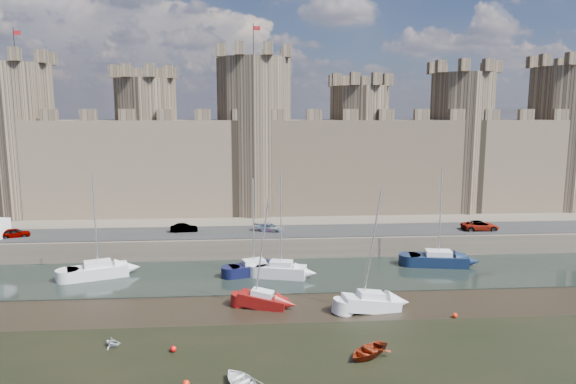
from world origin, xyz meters
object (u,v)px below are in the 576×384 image
object	(u,v)px
car_2	(269,228)
sailboat_0	(98,270)
sailboat_1	(254,268)
sailboat_2	(281,270)
sailboat_4	(262,299)
sailboat_5	(371,302)
car_0	(15,233)
car_3	(480,226)
sailboat_3	(438,259)
car_1	(184,228)

from	to	relation	value
car_2	sailboat_0	world-z (taller)	sailboat_0
sailboat_1	sailboat_0	bearing A→B (deg)	161.28
car_2	sailboat_2	world-z (taller)	sailboat_2
sailboat_4	sailboat_2	bearing A→B (deg)	91.46
car_2	sailboat_0	size ratio (longest dim) A/B	0.33
sailboat_4	sailboat_5	world-z (taller)	sailboat_5
car_2	car_0	bearing A→B (deg)	110.40
car_0	sailboat_2	size ratio (longest dim) A/B	0.30
car_3	sailboat_2	distance (m)	28.13
sailboat_0	sailboat_3	distance (m)	38.04
sailboat_3	sailboat_4	xyz separation A→B (m)	(-20.58, -11.16, -0.11)
car_2	sailboat_1	distance (m)	10.22
car_2	sailboat_3	distance (m)	21.01
sailboat_0	sailboat_5	xyz separation A→B (m)	(27.14, -11.15, -0.08)
car_2	sailboat_2	bearing A→B (deg)	-156.45
sailboat_5	car_2	bearing A→B (deg)	103.86
sailboat_2	sailboat_4	distance (m)	8.61
car_1	sailboat_0	xyz separation A→B (m)	(-7.93, -10.08, -2.20)
sailboat_1	car_0	bearing A→B (deg)	144.71
sailboat_5	car_3	bearing A→B (deg)	37.75
car_0	sailboat_0	bearing A→B (deg)	-142.56
sailboat_5	sailboat_4	bearing A→B (deg)	163.31
car_0	car_2	bearing A→B (deg)	-105.56
car_2	sailboat_4	world-z (taller)	sailboat_4
car_0	sailboat_4	world-z (taller)	sailboat_4
car_3	sailboat_2	xyz separation A→B (m)	(-26.32, -9.65, -2.26)
car_2	car_3	size ratio (longest dim) A/B	0.81
car_1	sailboat_1	bearing A→B (deg)	-145.38
car_2	sailboat_3	world-z (taller)	sailboat_3
car_1	sailboat_2	xyz separation A→B (m)	(11.72, -11.45, -2.18)
sailboat_0	sailboat_3	xyz separation A→B (m)	(38.01, 1.47, -0.01)
car_1	sailboat_1	size ratio (longest dim) A/B	0.32
sailboat_1	sailboat_2	world-z (taller)	sailboat_2
car_3	sailboat_4	distance (m)	33.81
sailboat_2	sailboat_1	bearing A→B (deg)	171.77
car_2	sailboat_1	size ratio (longest dim) A/B	0.36
car_3	car_2	bearing A→B (deg)	87.37
car_1	car_3	xyz separation A→B (m)	(38.04, -1.80, 0.08)
sailboat_1	sailboat_4	xyz separation A→B (m)	(0.72, -9.53, -0.08)
car_1	sailboat_5	xyz separation A→B (m)	(19.21, -21.23, -2.28)
sailboat_1	sailboat_5	size ratio (longest dim) A/B	0.95
car_0	car_2	distance (m)	31.09
car_2	sailboat_0	xyz separation A→B (m)	(-18.76, -9.60, -2.18)
sailboat_4	sailboat_5	size ratio (longest dim) A/B	0.91
sailboat_5	car_0	bearing A→B (deg)	145.06
car_2	sailboat_4	size ratio (longest dim) A/B	0.37
sailboat_0	sailboat_4	size ratio (longest dim) A/B	1.12
car_3	sailboat_0	size ratio (longest dim) A/B	0.41
car_0	sailboat_3	distance (m)	50.91
sailboat_2	sailboat_4	world-z (taller)	sailboat_2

